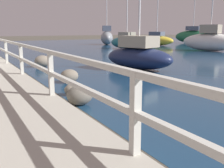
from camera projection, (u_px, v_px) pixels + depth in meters
The scene contains 11 objects.
railing at pixel (6, 47), 11.20m from camera, with size 0.10×32.50×0.99m.
boulder_upstream at pixel (72, 90), 6.96m from camera, with size 0.41×0.37×0.31m.
boulder_near_dock at pixel (42, 61), 12.16m from camera, with size 0.73×0.66×0.55m.
boulder_water_edge at pixel (69, 76), 8.62m from camera, with size 0.59×0.53×0.44m.
boulder_downstream at pixel (80, 95), 6.07m from camera, with size 0.61×0.55×0.46m.
sailboat_yellow at pixel (157, 40), 28.57m from camera, with size 2.76×4.24×4.95m.
sailboat_teal at pixel (127, 42), 23.21m from camera, with size 2.07×4.13×5.55m.
sailboat_navy at pixel (139, 55), 11.49m from camera, with size 2.53×3.64×6.06m.
sailboat_white at pixel (210, 41), 21.12m from camera, with size 2.90×4.72×7.25m.
sailboat_green at pixel (193, 36), 33.01m from camera, with size 3.01×4.67×7.91m.
sailboat_gray at pixel (107, 37), 29.95m from camera, with size 2.59×3.61×8.17m.
Camera 1 is at (0.41, -12.06, 1.73)m, focal length 42.00 mm.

